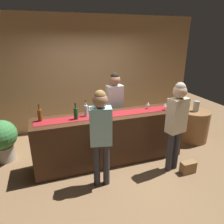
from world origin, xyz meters
name	(u,v)px	position (x,y,z in m)	size (l,w,h in m)	color
ground_plane	(111,160)	(0.00, 0.00, 0.00)	(10.00, 10.00, 0.00)	brown
back_wall	(88,74)	(0.00, 1.90, 1.45)	(6.00, 0.12, 2.90)	tan
bar_counter	(111,138)	(0.00, 0.00, 0.49)	(2.90, 0.60, 0.99)	#3D2314
counter_runner_cloth	(111,114)	(0.00, 0.00, 0.99)	(2.75, 0.28, 0.01)	maroon
wine_bottle_clear	(86,110)	(-0.45, 0.07, 1.10)	(0.07, 0.07, 0.30)	#B2C6C1
wine_bottle_green	(76,113)	(-0.65, -0.02, 1.10)	(0.07, 0.07, 0.30)	#194723
wine_bottle_amber	(40,115)	(-1.25, 0.09, 1.10)	(0.07, 0.07, 0.30)	brown
wine_glass_near_customer	(165,105)	(1.10, -0.11, 1.10)	(0.07, 0.07, 0.14)	silver
wine_glass_mid_counter	(148,104)	(0.82, 0.08, 1.10)	(0.07, 0.07, 0.14)	silver
bartender	(115,102)	(0.28, 0.58, 1.03)	(0.35, 0.23, 1.67)	#26262B
customer_sipping	(177,119)	(0.99, -0.65, 1.03)	(0.37, 0.27, 1.67)	#33333D
customer_browsing	(101,130)	(-0.37, -0.64, 1.01)	(0.37, 0.26, 1.65)	#33333D
round_side_table	(194,125)	(2.16, 0.20, 0.37)	(0.68, 0.68, 0.74)	olive
vase_on_side_table	(196,106)	(2.16, 0.20, 0.86)	(0.13, 0.13, 0.24)	#A8A399
potted_plant_tall	(2,138)	(-2.03, 0.68, 0.50)	(0.59, 0.59, 0.86)	#9E9389
handbag	(188,167)	(1.22, -0.85, 0.11)	(0.28, 0.14, 0.22)	olive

